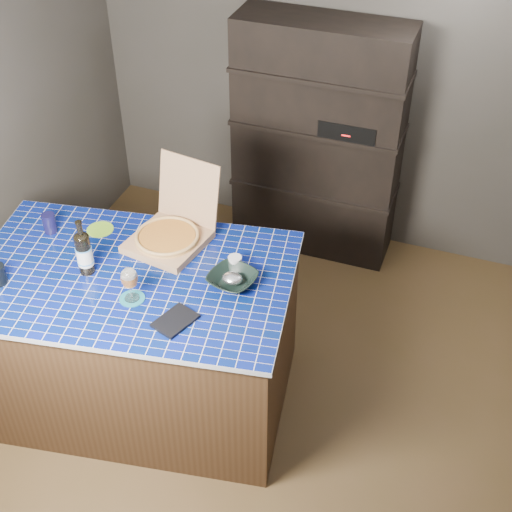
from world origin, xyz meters
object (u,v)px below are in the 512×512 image
at_px(wine_glass, 129,278).
at_px(bowl, 232,280).
at_px(mead_bottle, 84,252).
at_px(kitchen_island, 139,337).
at_px(dvd_case, 175,321).
at_px(pizza_box, 170,234).

height_order(wine_glass, bowl, wine_glass).
bearing_deg(mead_bottle, kitchen_island, 13.68).
xyz_separation_m(dvd_case, bowl, (0.16, 0.37, 0.02)).
height_order(mead_bottle, dvd_case, mead_bottle).
bearing_deg(pizza_box, mead_bottle, -119.66).
bearing_deg(dvd_case, kitchen_island, 166.89).
height_order(dvd_case, bowl, bowl).
distance_m(dvd_case, bowl, 0.41).
relative_size(mead_bottle, dvd_case, 1.60).
xyz_separation_m(mead_bottle, dvd_case, (0.62, -0.20, -0.13)).
xyz_separation_m(wine_glass, dvd_case, (0.29, -0.08, -0.13)).
bearing_deg(kitchen_island, mead_bottle, -175.66).
bearing_deg(dvd_case, bowl, 85.68).
height_order(mead_bottle, wine_glass, mead_bottle).
relative_size(kitchen_island, mead_bottle, 5.67).
distance_m(kitchen_island, pizza_box, 0.65).
height_order(pizza_box, dvd_case, pizza_box).
bearing_deg(bowl, dvd_case, -113.84).
relative_size(dvd_case, bowl, 0.84).
xyz_separation_m(wine_glass, bowl, (0.45, 0.29, -0.11)).
height_order(kitchen_island, bowl, bowl).
bearing_deg(kitchen_island, wine_glass, -67.67).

